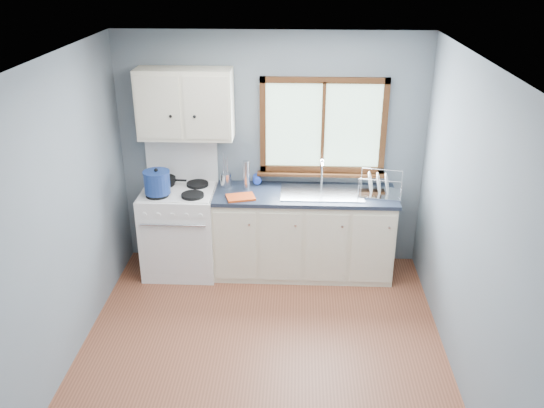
{
  "coord_description": "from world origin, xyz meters",
  "views": [
    {
      "loc": [
        0.28,
        -3.96,
        3.22
      ],
      "look_at": [
        0.05,
        0.9,
        1.05
      ],
      "focal_mm": 38.0,
      "sensor_mm": 36.0,
      "label": 1
    }
  ],
  "objects_px": {
    "utensil_crock": "(226,180)",
    "thermos": "(246,175)",
    "base_cabinets": "(303,237)",
    "dish_rack": "(379,188)",
    "sink": "(322,199)",
    "skillet": "(165,180)",
    "gas_range": "(181,228)",
    "stockpot": "(157,182)"
  },
  "relations": [
    {
      "from": "dish_rack",
      "to": "gas_range",
      "type": "bearing_deg",
      "value": -168.57
    },
    {
      "from": "utensil_crock",
      "to": "thermos",
      "type": "distance_m",
      "value": 0.24
    },
    {
      "from": "sink",
      "to": "utensil_crock",
      "type": "relative_size",
      "value": 2.26
    },
    {
      "from": "utensil_crock",
      "to": "dish_rack",
      "type": "height_order",
      "value": "utensil_crock"
    },
    {
      "from": "thermos",
      "to": "sink",
      "type": "bearing_deg",
      "value": -5.68
    },
    {
      "from": "gas_range",
      "to": "stockpot",
      "type": "distance_m",
      "value": 0.63
    },
    {
      "from": "stockpot",
      "to": "utensil_crock",
      "type": "xyz_separation_m",
      "value": [
        0.66,
        0.3,
        -0.08
      ]
    },
    {
      "from": "sink",
      "to": "thermos",
      "type": "relative_size",
      "value": 2.73
    },
    {
      "from": "base_cabinets",
      "to": "skillet",
      "type": "xyz_separation_m",
      "value": [
        -1.48,
        0.14,
        0.57
      ]
    },
    {
      "from": "gas_range",
      "to": "dish_rack",
      "type": "bearing_deg",
      "value": 0.76
    },
    {
      "from": "thermos",
      "to": "dish_rack",
      "type": "distance_m",
      "value": 1.37
    },
    {
      "from": "stockpot",
      "to": "dish_rack",
      "type": "bearing_deg",
      "value": 4.44
    },
    {
      "from": "skillet",
      "to": "dish_rack",
      "type": "height_order",
      "value": "dish_rack"
    },
    {
      "from": "thermos",
      "to": "dish_rack",
      "type": "xyz_separation_m",
      "value": [
        1.37,
        -0.07,
        -0.09
      ]
    },
    {
      "from": "sink",
      "to": "thermos",
      "type": "height_order",
      "value": "thermos"
    },
    {
      "from": "base_cabinets",
      "to": "utensil_crock",
      "type": "distance_m",
      "value": 1.02
    },
    {
      "from": "stockpot",
      "to": "utensil_crock",
      "type": "bearing_deg",
      "value": 24.39
    },
    {
      "from": "dish_rack",
      "to": "thermos",
      "type": "bearing_deg",
      "value": -172.21
    },
    {
      "from": "gas_range",
      "to": "skillet",
      "type": "distance_m",
      "value": 0.54
    },
    {
      "from": "skillet",
      "to": "utensil_crock",
      "type": "height_order",
      "value": "utensil_crock"
    },
    {
      "from": "stockpot",
      "to": "dish_rack",
      "type": "distance_m",
      "value": 2.25
    },
    {
      "from": "thermos",
      "to": "base_cabinets",
      "type": "bearing_deg",
      "value": -7.31
    },
    {
      "from": "base_cabinets",
      "to": "dish_rack",
      "type": "height_order",
      "value": "dish_rack"
    },
    {
      "from": "skillet",
      "to": "stockpot",
      "type": "relative_size",
      "value": 1.26
    },
    {
      "from": "utensil_crock",
      "to": "dish_rack",
      "type": "bearing_deg",
      "value": -4.45
    },
    {
      "from": "gas_range",
      "to": "stockpot",
      "type": "height_order",
      "value": "gas_range"
    },
    {
      "from": "base_cabinets",
      "to": "thermos",
      "type": "relative_size",
      "value": 6.01
    },
    {
      "from": "utensil_crock",
      "to": "stockpot",
      "type": "bearing_deg",
      "value": -155.61
    },
    {
      "from": "gas_range",
      "to": "sink",
      "type": "height_order",
      "value": "gas_range"
    },
    {
      "from": "dish_rack",
      "to": "sink",
      "type": "bearing_deg",
      "value": -168.43
    },
    {
      "from": "skillet",
      "to": "thermos",
      "type": "relative_size",
      "value": 1.19
    },
    {
      "from": "sink",
      "to": "skillet",
      "type": "xyz_separation_m",
      "value": [
        -1.66,
        0.14,
        0.12
      ]
    },
    {
      "from": "stockpot",
      "to": "gas_range",
      "type": "bearing_deg",
      "value": 40.23
    },
    {
      "from": "base_cabinets",
      "to": "utensil_crock",
      "type": "xyz_separation_m",
      "value": [
        -0.82,
        0.13,
        0.59
      ]
    },
    {
      "from": "sink",
      "to": "dish_rack",
      "type": "bearing_deg",
      "value": 0.89
    },
    {
      "from": "skillet",
      "to": "stockpot",
      "type": "height_order",
      "value": "stockpot"
    },
    {
      "from": "skillet",
      "to": "utensil_crock",
      "type": "bearing_deg",
      "value": 3.29
    },
    {
      "from": "sink",
      "to": "dish_rack",
      "type": "xyz_separation_m",
      "value": [
        0.58,
        0.01,
        0.12
      ]
    },
    {
      "from": "gas_range",
      "to": "utensil_crock",
      "type": "xyz_separation_m",
      "value": [
        0.48,
        0.15,
        0.5
      ]
    },
    {
      "from": "skillet",
      "to": "utensil_crock",
      "type": "relative_size",
      "value": 0.98
    },
    {
      "from": "gas_range",
      "to": "skillet",
      "type": "xyz_separation_m",
      "value": [
        -0.17,
        0.16,
        0.49
      ]
    },
    {
      "from": "base_cabinets",
      "to": "sink",
      "type": "height_order",
      "value": "sink"
    }
  ]
}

